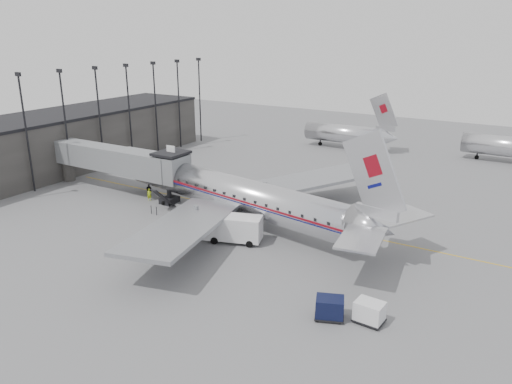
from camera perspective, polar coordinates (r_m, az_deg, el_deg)
ground at (r=53.85m, az=-4.80°, el=-4.04°), size 160.00×160.00×0.00m
terminal at (r=82.59m, az=-20.22°, el=5.69°), size 12.00×46.00×8.00m
apron_line at (r=57.00m, az=1.19°, el=-2.68°), size 60.00×0.15×0.01m
jet_bridge at (r=65.71m, az=-14.88°, el=3.37°), size 21.00×6.20×7.10m
floodlight_masts at (r=78.89m, az=-15.85°, el=8.81°), size 0.90×42.25×15.25m
distant_aircraft_near at (r=89.68m, az=10.16°, el=6.62°), size 16.39×3.20×10.26m
distant_aircraft_mid at (r=88.10m, az=27.13°, el=4.68°), size 16.39×3.20×10.26m
airliner at (r=54.54m, az=-2.47°, el=-0.18°), size 39.15×35.98×12.47m
service_van at (r=49.71m, az=-2.55°, el=-4.17°), size 6.12×3.85×2.69m
baggage_cart_navy at (r=37.82m, az=8.42°, el=-12.95°), size 2.56×2.28×1.67m
baggage_cart_white at (r=37.87m, az=12.83°, el=-13.20°), size 2.21×1.75×1.65m
ramp_worker at (r=63.02m, az=-12.09°, el=-0.28°), size 0.67×0.60×1.54m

